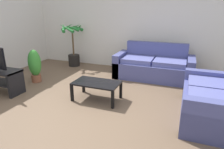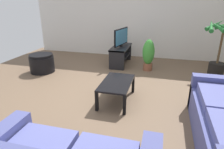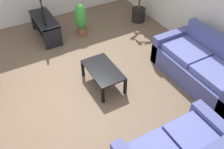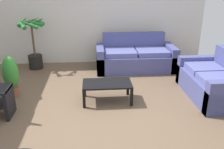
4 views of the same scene
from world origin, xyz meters
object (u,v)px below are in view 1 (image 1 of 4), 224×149
(couch_loveseat, at_px, (213,102))
(potted_plant_small, at_px, (35,65))
(coffee_table, at_px, (97,85))
(potted_palm, at_px, (73,47))
(couch_main, at_px, (154,67))

(couch_loveseat, relative_size, potted_plant_small, 1.94)
(couch_loveseat, relative_size, coffee_table, 1.73)
(couch_loveseat, bearing_deg, coffee_table, -178.91)
(coffee_table, height_order, potted_plant_small, potted_plant_small)
(coffee_table, distance_m, potted_palm, 2.68)
(couch_main, bearing_deg, coffee_table, -115.59)
(couch_loveseat, height_order, potted_plant_small, couch_loveseat)
(couch_main, distance_m, potted_plant_small, 3.03)
(coffee_table, xyz_separation_m, potted_palm, (-1.76, 2.00, 0.29))
(couch_main, xyz_separation_m, potted_palm, (-2.59, 0.25, 0.31))
(potted_plant_small, bearing_deg, couch_main, 26.60)
(couch_loveseat, xyz_separation_m, coffee_table, (-2.11, -0.04, 0.03))
(couch_main, distance_m, couch_loveseat, 2.13)
(couch_main, xyz_separation_m, couch_loveseat, (1.27, -1.71, -0.00))
(couch_main, height_order, couch_loveseat, same)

